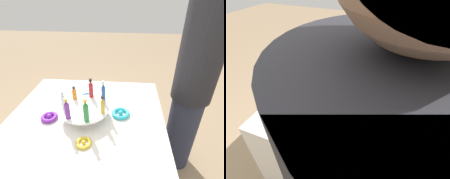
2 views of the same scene
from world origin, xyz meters
TOP-DOWN VIEW (x-y plane):
  - party_table at (0.00, 0.00)m, footprint 0.96×0.96m
  - display_stand at (0.00, 0.00)m, footprint 0.30×0.30m
  - bottle_clear at (0.12, 0.01)m, footprint 0.03×0.03m
  - bottle_purple at (0.07, 0.10)m, footprint 0.03×0.03m
  - bottle_green at (-0.04, 0.12)m, footprint 0.03×0.03m
  - bottle_gold at (-0.12, 0.04)m, footprint 0.02×0.02m
  - bottle_blue at (-0.11, -0.06)m, footprint 0.02×0.02m
  - bottle_red at (-0.02, -0.12)m, footprint 0.03×0.03m
  - bottle_orange at (0.09, -0.09)m, footprint 0.03×0.03m
  - ribbon_bow_gold at (-0.04, 0.22)m, footprint 0.08×0.08m
  - ribbon_bow_teal at (-0.22, -0.04)m, footprint 0.11×0.11m
  - ribbon_bow_blue at (0.04, -0.22)m, footprint 0.09×0.09m
  - ribbon_bow_purple at (0.22, 0.04)m, footprint 0.10×0.10m
  - person_figure at (-0.75, -0.38)m, footprint 0.30×0.30m

SIDE VIEW (x-z plane):
  - party_table at x=0.00m, z-range 0.00..0.79m
  - ribbon_bow_blue at x=0.04m, z-range 0.79..0.81m
  - ribbon_bow_gold at x=-0.04m, z-range 0.79..0.81m
  - ribbon_bow_teal at x=-0.22m, z-range 0.79..0.82m
  - ribbon_bow_purple at x=0.22m, z-range 0.79..0.82m
  - display_stand at x=0.00m, z-range 0.81..0.88m
  - person_figure at x=-0.75m, z-range 0.01..1.76m
  - bottle_orange at x=0.09m, z-range 0.86..0.95m
  - bottle_clear at x=0.12m, z-range 0.86..0.97m
  - bottle_gold at x=-0.12m, z-range 0.86..0.98m
  - bottle_purple at x=0.07m, z-range 0.86..0.99m
  - bottle_red at x=-0.02m, z-range 0.86..0.99m
  - bottle_green at x=-0.04m, z-range 0.86..1.00m
  - bottle_blue at x=-0.11m, z-range 0.86..1.01m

